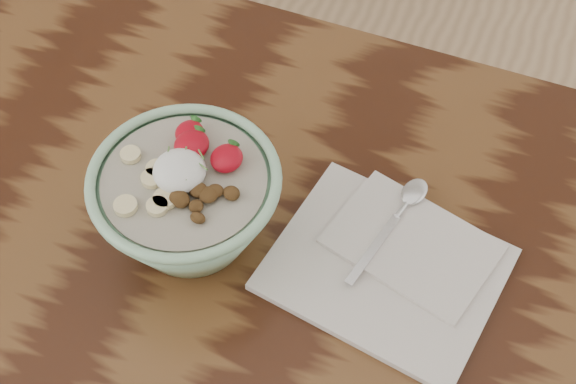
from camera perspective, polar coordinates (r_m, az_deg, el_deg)
table at (r=102.20cm, az=-10.93°, el=-6.97°), size 160.00×90.00×75.00cm
breakfast_bowl at (r=88.30cm, az=-7.13°, el=-0.70°), size 20.77×20.77×13.83cm
napkin at (r=91.57cm, az=7.34°, el=-5.08°), size 27.54×23.90×1.52cm
spoon at (r=94.56cm, az=8.27°, el=-0.97°), size 5.62×16.99×0.89cm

